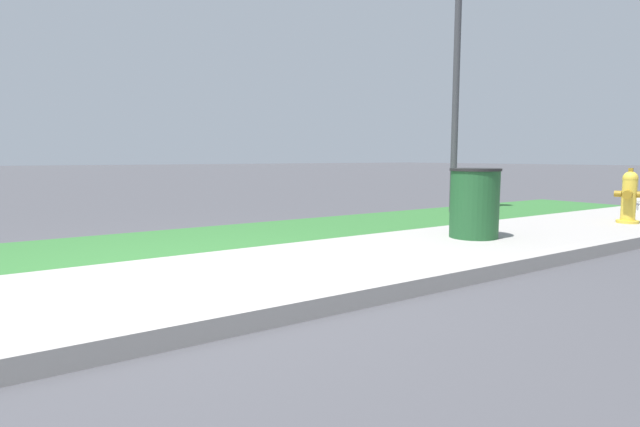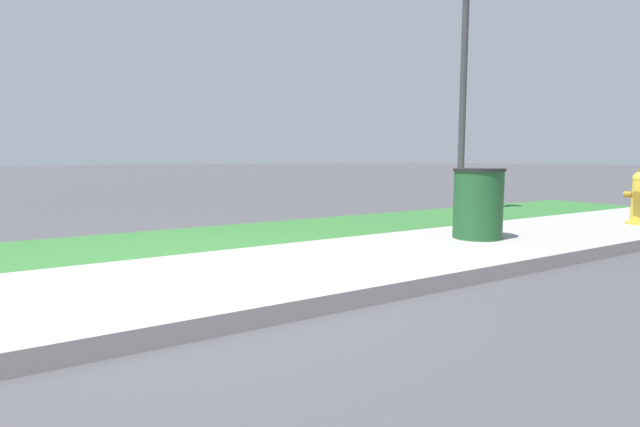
# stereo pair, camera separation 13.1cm
# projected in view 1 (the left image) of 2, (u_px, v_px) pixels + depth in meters

# --- Properties ---
(ground_plane) EXTENTS (120.00, 120.00, 0.00)m
(ground_plane) POSITION_uv_depth(u_px,v_px,m) (189.00, 284.00, 3.69)
(ground_plane) COLOR #424247
(sidewalk_pavement) EXTENTS (18.00, 2.09, 0.01)m
(sidewalk_pavement) POSITION_uv_depth(u_px,v_px,m) (189.00, 283.00, 3.69)
(sidewalk_pavement) COLOR #9E9993
(sidewalk_pavement) RESTS_ON ground
(grass_verge) EXTENTS (18.00, 1.77, 0.01)m
(grass_verge) POSITION_uv_depth(u_px,v_px,m) (127.00, 245.00, 5.28)
(grass_verge) COLOR #2D662D
(grass_verge) RESTS_ON ground
(street_curb) EXTENTS (18.00, 0.16, 0.12)m
(street_curb) POSITION_uv_depth(u_px,v_px,m) (259.00, 316.00, 2.76)
(street_curb) COLOR #9E9993
(street_curb) RESTS_ON ground
(fire_hydrant_near_corner) EXTENTS (0.34, 0.38, 0.78)m
(fire_hydrant_near_corner) POSITION_uv_depth(u_px,v_px,m) (629.00, 197.00, 6.97)
(fire_hydrant_near_corner) COLOR gold
(fire_hydrant_near_corner) RESTS_ON ground
(street_lamp) EXTENTS (0.32, 0.32, 4.31)m
(street_lamp) POSITION_uv_depth(u_px,v_px,m) (457.00, 38.00, 8.15)
(street_lamp) COLOR #3D3D42
(street_lamp) RESTS_ON ground
(trash_bin) EXTENTS (0.58, 0.58, 0.81)m
(trash_bin) POSITION_uv_depth(u_px,v_px,m) (474.00, 203.00, 5.71)
(trash_bin) COLOR #1E5128
(trash_bin) RESTS_ON ground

